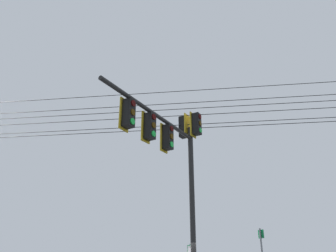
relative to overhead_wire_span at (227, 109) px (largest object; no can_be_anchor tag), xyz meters
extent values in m
cylinder|color=black|center=(1.35, -0.73, -4.20)|extent=(0.20, 0.20, 6.93)
cylinder|color=black|center=(3.47, 0.92, -1.19)|extent=(4.33, 3.41, 0.14)
cube|color=black|center=(1.16, -0.50, -0.64)|extent=(0.42, 0.42, 0.90)
cube|color=#B29319|center=(1.27, -0.63, -0.64)|extent=(0.37, 0.30, 1.04)
cylinder|color=#360503|center=(1.06, -0.36, -0.34)|extent=(0.18, 0.15, 0.20)
cylinder|color=#3C2703|center=(1.06, -0.36, -0.64)|extent=(0.18, 0.15, 0.20)
cylinder|color=green|center=(1.06, -0.36, -0.94)|extent=(0.18, 0.15, 0.20)
cube|color=black|center=(1.53, -0.97, -0.64)|extent=(0.42, 0.42, 0.90)
cube|color=#B29319|center=(1.43, -0.83, -0.64)|extent=(0.37, 0.30, 1.04)
cylinder|color=#360503|center=(1.63, -1.10, -0.34)|extent=(0.18, 0.15, 0.20)
cylinder|color=#3C2703|center=(1.63, -1.10, -0.64)|extent=(0.18, 0.15, 0.20)
cylinder|color=green|center=(1.63, -1.10, -0.94)|extent=(0.18, 0.15, 0.20)
cube|color=black|center=(2.72, 0.34, -1.74)|extent=(0.42, 0.42, 0.90)
cube|color=#B29319|center=(2.83, 0.20, -1.74)|extent=(0.38, 0.30, 1.04)
cylinder|color=#360503|center=(2.63, 0.47, -1.44)|extent=(0.18, 0.14, 0.20)
cylinder|color=#3C2703|center=(2.63, 0.47, -1.74)|extent=(0.18, 0.14, 0.20)
cylinder|color=green|center=(2.63, 0.47, -2.04)|extent=(0.18, 0.14, 0.20)
cube|color=black|center=(3.63, 1.04, -1.74)|extent=(0.42, 0.42, 0.90)
cube|color=#B29319|center=(3.73, 0.90, -1.74)|extent=(0.38, 0.29, 1.04)
cylinder|color=#360503|center=(3.53, 1.17, -1.44)|extent=(0.18, 0.14, 0.20)
cylinder|color=#3C2703|center=(3.53, 1.17, -1.74)|extent=(0.18, 0.14, 0.20)
cylinder|color=green|center=(3.53, 1.17, -2.04)|extent=(0.18, 0.14, 0.20)
cube|color=black|center=(4.53, 1.74, -1.74)|extent=(0.42, 0.42, 0.90)
cube|color=#B29319|center=(4.64, 1.61, -1.74)|extent=(0.37, 0.31, 1.04)
cylinder|color=#360503|center=(4.43, 1.87, -1.44)|extent=(0.18, 0.15, 0.20)
cylinder|color=#3C2703|center=(4.43, 1.87, -1.74)|extent=(0.18, 0.15, 0.20)
cylinder|color=green|center=(4.43, 1.87, -2.04)|extent=(0.18, 0.15, 0.20)
cube|color=#0C7238|center=(0.58, -2.73, -5.30)|extent=(0.11, 0.28, 0.43)
cube|color=white|center=(0.60, -2.72, -5.30)|extent=(0.07, 0.22, 0.37)
cube|color=#0C7238|center=(-1.45, -0.60, -4.78)|extent=(0.05, 0.29, 0.31)
cube|color=white|center=(-1.47, -0.60, -4.78)|extent=(0.03, 0.23, 0.25)
cylinder|color=black|center=(0.00, 0.00, -0.76)|extent=(29.65, 16.13, 0.12)
cylinder|color=black|center=(0.00, 0.00, -0.59)|extent=(29.65, 16.13, 0.12)
cylinder|color=black|center=(0.00, 0.00, -0.17)|extent=(29.65, 16.13, 0.12)
cylinder|color=black|center=(0.00, 0.00, 0.13)|extent=(29.65, 16.13, 0.12)
cylinder|color=black|center=(0.00, 0.00, 0.41)|extent=(29.65, 16.13, 0.12)
cylinder|color=black|center=(0.00, 0.00, 0.98)|extent=(29.65, 16.13, 0.12)
camera|label=1|loc=(6.77, 10.87, -6.21)|focal=36.65mm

